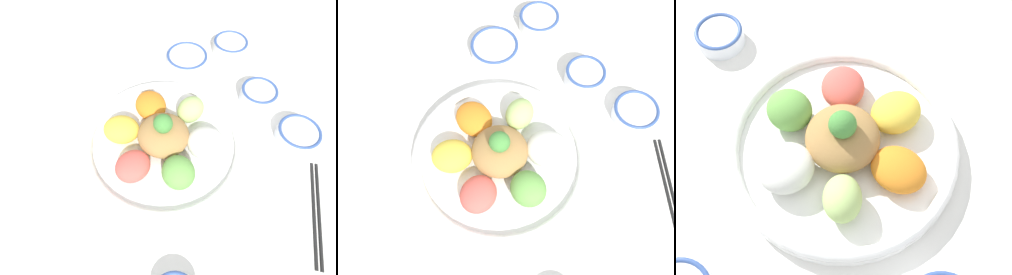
# 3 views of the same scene
# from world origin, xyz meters

# --- Properties ---
(ground_plane) EXTENTS (2.40, 2.40, 0.00)m
(ground_plane) POSITION_xyz_m (0.00, 0.00, 0.00)
(ground_plane) COLOR white
(salad_platter) EXTENTS (0.36, 0.36, 0.11)m
(salad_platter) POSITION_xyz_m (0.01, 0.03, 0.03)
(salad_platter) COLOR white
(salad_platter) RESTS_ON ground_plane
(sauce_bowl_dark) EXTENTS (0.08, 0.08, 0.03)m
(sauce_bowl_dark) POSITION_xyz_m (0.29, -0.11, 0.02)
(sauce_bowl_dark) COLOR white
(sauce_bowl_dark) RESTS_ON ground_plane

